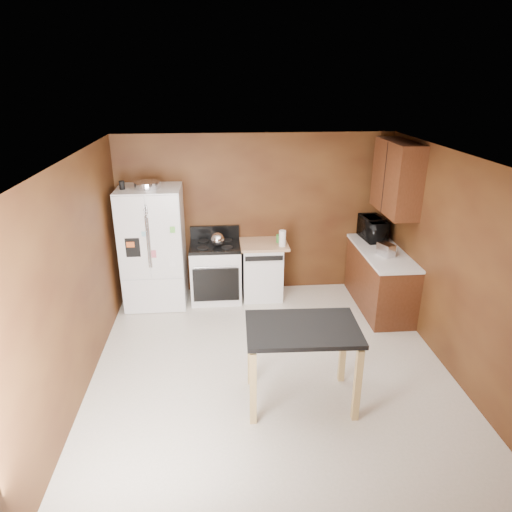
{
  "coord_description": "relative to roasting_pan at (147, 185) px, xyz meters",
  "views": [
    {
      "loc": [
        -0.56,
        -4.57,
        3.28
      ],
      "look_at": [
        -0.11,
        0.85,
        1.12
      ],
      "focal_mm": 32.0,
      "sensor_mm": 36.0,
      "label": 1
    }
  ],
  "objects": [
    {
      "name": "green_canister",
      "position": [
        1.91,
        0.11,
        -0.9
      ],
      "size": [
        0.14,
        0.14,
        0.12
      ],
      "primitive_type": "cylinder",
      "rotation": [
        0.0,
        0.0,
        -0.27
      ],
      "color": "green",
      "rests_on": "dishwasher"
    },
    {
      "name": "wall_back",
      "position": [
        1.56,
        0.4,
        -0.6
      ],
      "size": [
        4.2,
        0.0,
        4.2
      ],
      "primitive_type": "plane",
      "rotation": [
        1.57,
        0.0,
        0.0
      ],
      "color": "brown",
      "rests_on": "ground"
    },
    {
      "name": "wall_left",
      "position": [
        -0.54,
        -1.85,
        -0.6
      ],
      "size": [
        0.0,
        4.5,
        4.5
      ],
      "primitive_type": "plane",
      "rotation": [
        1.57,
        0.0,
        1.57
      ],
      "color": "brown",
      "rests_on": "ground"
    },
    {
      "name": "roasting_pan",
      "position": [
        0.0,
        0.0,
        0.0
      ],
      "size": [
        0.37,
        0.37,
        0.09
      ],
      "primitive_type": "cylinder",
      "color": "silver",
      "rests_on": "refrigerator"
    },
    {
      "name": "pen_cup",
      "position": [
        -0.34,
        -0.05,
        0.01
      ],
      "size": [
        0.08,
        0.08,
        0.12
      ],
      "primitive_type": "cylinder",
      "color": "black",
      "rests_on": "refrigerator"
    },
    {
      "name": "toaster",
      "position": [
        3.33,
        -0.59,
        -0.86
      ],
      "size": [
        0.23,
        0.28,
        0.18
      ],
      "primitive_type": "cube",
      "rotation": [
        0.0,
        0.0,
        0.4
      ],
      "color": "silver",
      "rests_on": "right_cabinets"
    },
    {
      "name": "wall_right",
      "position": [
        3.66,
        -1.85,
        -0.6
      ],
      "size": [
        0.0,
        4.5,
        4.5
      ],
      "primitive_type": "plane",
      "rotation": [
        1.57,
        0.0,
        -1.57
      ],
      "color": "brown",
      "rests_on": "ground"
    },
    {
      "name": "wall_front",
      "position": [
        1.56,
        -4.1,
        -0.6
      ],
      "size": [
        4.2,
        0.0,
        4.2
      ],
      "primitive_type": "plane",
      "rotation": [
        -1.57,
        0.0,
        0.0
      ],
      "color": "brown",
      "rests_on": "ground"
    },
    {
      "name": "floor",
      "position": [
        1.56,
        -1.85,
        -1.85
      ],
      "size": [
        4.5,
        4.5,
        0.0
      ],
      "primitive_type": "plane",
      "color": "silver",
      "rests_on": "ground"
    },
    {
      "name": "ceiling",
      "position": [
        1.56,
        -1.85,
        0.65
      ],
      "size": [
        4.5,
        4.5,
        0.0
      ],
      "primitive_type": "plane",
      "rotation": [
        3.14,
        0.0,
        0.0
      ],
      "color": "white",
      "rests_on": "ground"
    },
    {
      "name": "gas_range",
      "position": [
        0.92,
        0.07,
        -1.38
      ],
      "size": [
        0.76,
        0.68,
        1.1
      ],
      "color": "white",
      "rests_on": "ground"
    },
    {
      "name": "island",
      "position": [
        1.81,
        -2.45,
        -1.08
      ],
      "size": [
        1.18,
        0.81,
        0.91
      ],
      "color": "black",
      "rests_on": "ground"
    },
    {
      "name": "right_cabinets",
      "position": [
        3.4,
        -0.37,
        -0.94
      ],
      "size": [
        0.63,
        1.58,
        2.45
      ],
      "color": "#5A2C18",
      "rests_on": "ground"
    },
    {
      "name": "paper_towel",
      "position": [
        1.93,
        -0.06,
        -0.83
      ],
      "size": [
        0.11,
        0.11,
        0.24
      ],
      "primitive_type": "cylinder",
      "rotation": [
        0.0,
        0.0,
        -0.02
      ],
      "color": "white",
      "rests_on": "dishwasher"
    },
    {
      "name": "microwave",
      "position": [
        3.37,
        0.13,
        -0.79
      ],
      "size": [
        0.42,
        0.59,
        0.31
      ],
      "primitive_type": "imported",
      "rotation": [
        0.0,
        0.0,
        1.66
      ],
      "color": "black",
      "rests_on": "right_cabinets"
    },
    {
      "name": "dishwasher",
      "position": [
        1.64,
        0.1,
        -1.39
      ],
      "size": [
        0.78,
        0.63,
        0.89
      ],
      "color": "white",
      "rests_on": "ground"
    },
    {
      "name": "kettle",
      "position": [
        0.96,
        -0.0,
        -0.84
      ],
      "size": [
        0.21,
        0.21,
        0.21
      ],
      "primitive_type": "sphere",
      "color": "silver",
      "rests_on": "gas_range"
    },
    {
      "name": "refrigerator",
      "position": [
        0.01,
        0.01,
        -0.95
      ],
      "size": [
        0.9,
        0.8,
        1.8
      ],
      "color": "white",
      "rests_on": "ground"
    }
  ]
}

